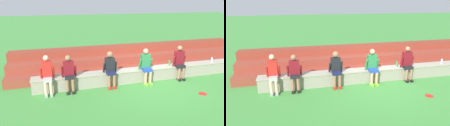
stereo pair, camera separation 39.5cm
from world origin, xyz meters
TOP-DOWN VIEW (x-y plane):
  - ground_plane at (0.00, 0.00)m, footprint 80.00×80.00m
  - stone_seating_wall at (0.00, 0.24)m, footprint 9.42×0.51m
  - brick_bleachers at (0.00, 1.95)m, footprint 11.56×1.95m
  - person_far_left at (-4.10, -0.00)m, footprint 0.50×0.54m
  - person_left_of_center at (-3.35, -0.01)m, footprint 0.55×0.49m
  - person_center at (-1.80, 0.01)m, footprint 0.54×0.54m
  - person_right_of_center at (-0.32, 0.00)m, footprint 0.55×0.58m
  - person_far_right at (1.22, -0.01)m, footprint 0.56×0.51m
  - water_bottle_mid_left at (0.91, 0.27)m, footprint 0.07×0.07m
  - water_bottle_near_right at (3.03, 0.18)m, footprint 0.07×0.07m
  - plastic_cup_right_end at (1.56, 0.23)m, footprint 0.08×0.08m
  - frisbee at (1.21, -1.56)m, footprint 0.28×0.28m

SIDE VIEW (x-z plane):
  - ground_plane at x=0.00m, z-range 0.00..0.00m
  - frisbee at x=1.21m, z-range 0.00..0.02m
  - stone_seating_wall at x=0.00m, z-range 0.02..0.55m
  - brick_bleachers at x=0.00m, z-range -0.12..0.94m
  - plastic_cup_right_end at x=1.56m, z-range 0.53..0.63m
  - water_bottle_near_right at x=3.03m, z-range 0.52..0.76m
  - water_bottle_mid_left at x=0.91m, z-range 0.52..0.80m
  - person_left_of_center at x=-3.35m, z-range 0.05..1.42m
  - person_far_left at x=-4.10m, z-range 0.04..1.45m
  - person_right_of_center at x=-0.32m, z-range 0.05..1.44m
  - person_center at x=-1.80m, z-range 0.07..1.45m
  - person_far_right at x=1.22m, z-range 0.05..1.48m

